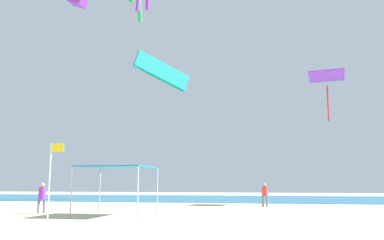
{
  "coord_description": "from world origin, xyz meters",
  "views": [
    {
      "loc": [
        2.86,
        -17.03,
        1.65
      ],
      "look_at": [
        -2.45,
        10.21,
        5.93
      ],
      "focal_mm": 38.3,
      "sensor_mm": 36.0,
      "label": 1
    }
  ],
  "objects_px": {
    "person_leftmost": "(42,195)",
    "kite_parafoil_teal": "(162,72)",
    "banner_flag": "(51,174)",
    "kite_diamond_purple": "(327,78)",
    "person_near_tent": "(265,193)",
    "canopy_tent": "(118,169)"
  },
  "relations": [
    {
      "from": "person_leftmost",
      "to": "kite_parafoil_teal",
      "type": "height_order",
      "value": "kite_parafoil_teal"
    },
    {
      "from": "banner_flag",
      "to": "kite_diamond_purple",
      "type": "height_order",
      "value": "kite_diamond_purple"
    },
    {
      "from": "person_near_tent",
      "to": "banner_flag",
      "type": "distance_m",
      "value": 16.31
    },
    {
      "from": "canopy_tent",
      "to": "kite_diamond_purple",
      "type": "relative_size",
      "value": 0.89
    },
    {
      "from": "person_leftmost",
      "to": "kite_diamond_purple",
      "type": "bearing_deg",
      "value": -4.2
    },
    {
      "from": "person_near_tent",
      "to": "person_leftmost",
      "type": "xyz_separation_m",
      "value": [
        -11.95,
        -8.64,
        0.01
      ]
    },
    {
      "from": "kite_parafoil_teal",
      "to": "kite_diamond_purple",
      "type": "bearing_deg",
      "value": -62.21
    },
    {
      "from": "kite_diamond_purple",
      "to": "person_leftmost",
      "type": "bearing_deg",
      "value": -136.24
    },
    {
      "from": "banner_flag",
      "to": "kite_diamond_purple",
      "type": "bearing_deg",
      "value": 52.57
    },
    {
      "from": "canopy_tent",
      "to": "banner_flag",
      "type": "relative_size",
      "value": 1.03
    },
    {
      "from": "person_leftmost",
      "to": "canopy_tent",
      "type": "bearing_deg",
      "value": -51.27
    },
    {
      "from": "person_near_tent",
      "to": "banner_flag",
      "type": "bearing_deg",
      "value": 57.75
    },
    {
      "from": "banner_flag",
      "to": "kite_diamond_purple",
      "type": "distance_m",
      "value": 23.49
    },
    {
      "from": "banner_flag",
      "to": "canopy_tent",
      "type": "bearing_deg",
      "value": 74.85
    },
    {
      "from": "person_near_tent",
      "to": "kite_diamond_purple",
      "type": "relative_size",
      "value": 0.43
    },
    {
      "from": "person_leftmost",
      "to": "kite_diamond_purple",
      "type": "distance_m",
      "value": 22.78
    },
    {
      "from": "person_leftmost",
      "to": "kite_parafoil_teal",
      "type": "distance_m",
      "value": 22.52
    },
    {
      "from": "person_near_tent",
      "to": "banner_flag",
      "type": "height_order",
      "value": "banner_flag"
    },
    {
      "from": "canopy_tent",
      "to": "kite_parafoil_teal",
      "type": "distance_m",
      "value": 22.78
    },
    {
      "from": "canopy_tent",
      "to": "kite_parafoil_teal",
      "type": "bearing_deg",
      "value": 99.04
    },
    {
      "from": "person_leftmost",
      "to": "banner_flag",
      "type": "height_order",
      "value": "banner_flag"
    },
    {
      "from": "person_near_tent",
      "to": "person_leftmost",
      "type": "height_order",
      "value": "person_leftmost"
    }
  ]
}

